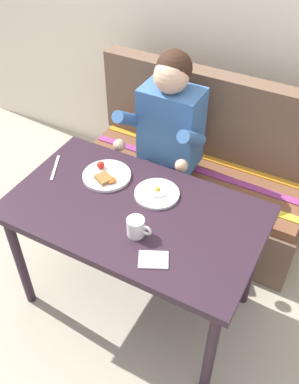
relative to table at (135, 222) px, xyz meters
The scene contains 10 objects.
ground_plane 0.65m from the table, ahead, with size 8.00×8.00×0.00m, color #ABA28D.
back_wall 1.43m from the table, 90.00° to the left, with size 4.40×0.10×2.60m, color silver.
table is the anchor object (origin of this frame).
couch 0.83m from the table, 90.00° to the left, with size 1.44×0.56×1.00m.
person 0.61m from the table, 102.94° to the left, with size 0.45×0.61×1.21m.
plate_breakfast 0.29m from the table, 150.71° to the left, with size 0.25×0.25×0.05m.
plate_eggs 0.17m from the table, 71.73° to the left, with size 0.22×0.22×0.04m.
coffee_mug 0.20m from the table, 56.49° to the right, with size 0.12×0.08×0.09m.
napkin 0.32m from the table, 45.37° to the right, with size 0.12×0.09×0.01m, color silver.
knife 0.53m from the table, behind, with size 0.01×0.20×0.01m, color silver.
Camera 1 is at (0.75, -1.23, 2.14)m, focal length 40.35 mm.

